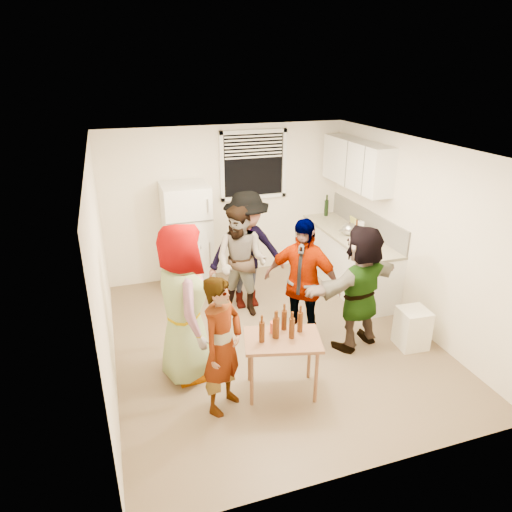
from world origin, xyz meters
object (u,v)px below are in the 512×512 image
object	(u,v)px
blue_cup	(354,249)
serving_table	(281,390)
kettle	(349,235)
red_cup	(274,332)
guest_back_right	(247,305)
refrigerator	(187,238)
trash_bin	(412,329)
guest_black	(299,342)
guest_stripe	(224,405)
guest_back_left	(242,312)
guest_grey	(188,373)
wine_bottle	(326,216)
beer_bottle_table	(276,338)
beer_bottle_counter	(355,242)
guest_orange	(355,344)

from	to	relation	value
blue_cup	serving_table	distance (m)	2.47
kettle	red_cup	world-z (taller)	kettle
guest_back_right	refrigerator	bearing A→B (deg)	129.92
trash_bin	serving_table	size ratio (longest dim) A/B	0.64
red_cup	guest_black	distance (m)	1.15
guest_stripe	guest_black	xyz separation A→B (m)	(1.23, 0.87, 0.00)
trash_bin	guest_black	bearing A→B (deg)	158.58
guest_back_left	guest_grey	bearing A→B (deg)	-89.93
red_cup	guest_back_left	distance (m)	1.81
wine_bottle	serving_table	xyz separation A→B (m)	(-2.01, -3.10, -0.90)
kettle	guest_back_left	world-z (taller)	kettle
guest_grey	guest_stripe	size ratio (longest dim) A/B	1.23
kettle	beer_bottle_table	size ratio (longest dim) A/B	1.09
wine_bottle	red_cup	distance (m)	3.61
guest_stripe	blue_cup	bearing A→B (deg)	-7.02
refrigerator	blue_cup	bearing A→B (deg)	-31.17
kettle	guest_grey	xyz separation A→B (m)	(-2.84, -1.46, -0.90)
refrigerator	red_cup	xyz separation A→B (m)	(0.45, -2.74, -0.17)
serving_table	beer_bottle_table	bearing A→B (deg)	150.36
wine_bottle	beer_bottle_counter	distance (m)	1.31
kettle	wine_bottle	xyz separation A→B (m)	(0.10, 1.01, -0.00)
blue_cup	beer_bottle_table	bearing A→B (deg)	-139.20
trash_bin	red_cup	distance (m)	2.00
serving_table	guest_orange	xyz separation A→B (m)	(1.24, 0.57, 0.00)
guest_grey	guest_back_left	size ratio (longest dim) A/B	1.15
wine_bottle	guest_black	bearing A→B (deg)	-122.37
refrigerator	wine_bottle	size ratio (longest dim) A/B	6.13
beer_bottle_counter	guest_grey	bearing A→B (deg)	-157.13
beer_bottle_table	guest_stripe	bearing A→B (deg)	-173.06
trash_bin	guest_back_right	bearing A→B (deg)	134.99
beer_bottle_table	wine_bottle	bearing A→B (deg)	56.04
guest_grey	guest_orange	world-z (taller)	guest_grey
serving_table	guest_back_right	bearing A→B (deg)	83.92
refrigerator	serving_table	distance (m)	3.04
guest_back_left	guest_black	xyz separation A→B (m)	(0.50, -0.98, 0.00)
beer_bottle_counter	blue_cup	bearing A→B (deg)	-122.09
guest_grey	guest_stripe	world-z (taller)	guest_grey
guest_grey	guest_back_right	xyz separation A→B (m)	(1.15, 1.37, 0.00)
red_cup	beer_bottle_counter	bearing A→B (deg)	41.18
guest_back_left	refrigerator	bearing A→B (deg)	158.33
kettle	guest_back_right	world-z (taller)	kettle
trash_bin	blue_cup	bearing A→B (deg)	98.92
kettle	guest_black	size ratio (longest dim) A/B	0.15
trash_bin	red_cup	world-z (taller)	red_cup
beer_bottle_table	serving_table	bearing A→B (deg)	-29.64
kettle	guest_grey	bearing A→B (deg)	-157.88
trash_bin	guest_orange	bearing A→B (deg)	158.69
kettle	beer_bottle_counter	world-z (taller)	beer_bottle_counter
red_cup	guest_stripe	xyz separation A→B (m)	(-0.62, -0.18, -0.68)
guest_black	guest_stripe	bearing A→B (deg)	-101.05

